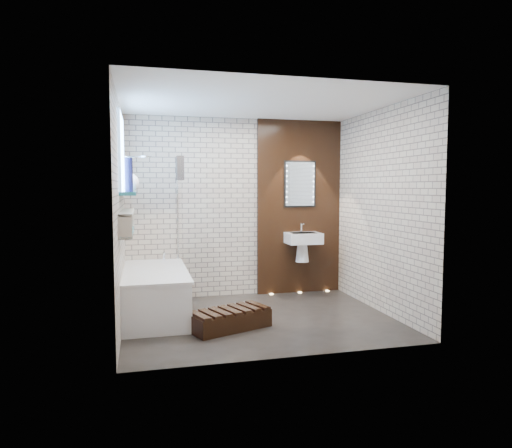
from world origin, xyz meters
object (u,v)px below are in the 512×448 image
object	(u,v)px
walnut_step	(230,320)
bath_screen	(180,211)
bathtub	(155,293)
washbasin	(303,242)
led_mirror	(300,184)

from	to	relation	value
walnut_step	bath_screen	bearing A→B (deg)	110.78
bathtub	washbasin	world-z (taller)	washbasin
bathtub	washbasin	distance (m)	2.32
washbasin	led_mirror	bearing A→B (deg)	90.00
washbasin	walnut_step	size ratio (longest dim) A/B	0.64
bath_screen	washbasin	distance (m)	1.89
washbasin	walnut_step	distance (m)	2.06
bathtub	washbasin	xyz separation A→B (m)	(2.17, 0.62, 0.50)
led_mirror	walnut_step	xyz separation A→B (m)	(-1.37, -1.53, -1.55)
led_mirror	walnut_step	size ratio (longest dim) A/B	0.78
washbasin	led_mirror	size ratio (longest dim) A/B	0.83
walnut_step	washbasin	bearing A→B (deg)	45.12
bathtub	walnut_step	size ratio (longest dim) A/B	1.93
bath_screen	walnut_step	size ratio (longest dim) A/B	1.55
bathtub	bath_screen	distance (m)	1.14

